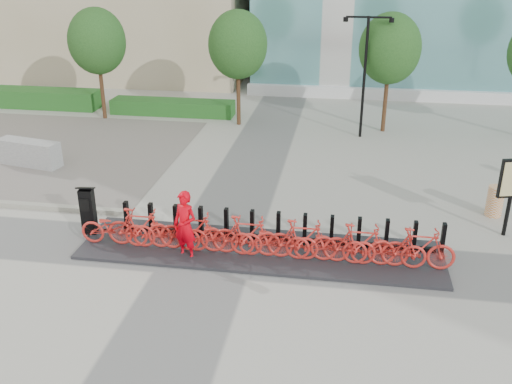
# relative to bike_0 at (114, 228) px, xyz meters

# --- Properties ---
(ground) EXTENTS (120.00, 120.00, 0.00)m
(ground) POSITION_rel_bike_0_xyz_m (2.60, 0.05, -0.57)
(ground) COLOR #9E9C91
(gravel_patch) EXTENTS (14.00, 14.00, 0.00)m
(gravel_patch) POSITION_rel_bike_0_xyz_m (-7.40, 7.05, -0.57)
(gravel_patch) COLOR #70655A
(gravel_patch) RESTS_ON ground
(hedge_a) EXTENTS (10.00, 1.40, 0.90)m
(hedge_a) POSITION_rel_bike_0_xyz_m (-11.40, 13.55, -0.12)
(hedge_a) COLOR #1F681C
(hedge_a) RESTS_ON ground
(hedge_b) EXTENTS (6.00, 1.20, 0.70)m
(hedge_b) POSITION_rel_bike_0_xyz_m (-2.40, 13.25, -0.22)
(hedge_b) COLOR #1F681C
(hedge_b) RESTS_ON ground
(tree_0) EXTENTS (2.60, 2.60, 5.10)m
(tree_0) POSITION_rel_bike_0_xyz_m (-5.40, 12.05, 3.02)
(tree_0) COLOR #4A3319
(tree_0) RESTS_ON ground
(tree_1) EXTENTS (2.60, 2.60, 5.10)m
(tree_1) POSITION_rel_bike_0_xyz_m (1.10, 12.05, 3.02)
(tree_1) COLOR #4A3319
(tree_1) RESTS_ON ground
(tree_2) EXTENTS (2.60, 2.60, 5.10)m
(tree_2) POSITION_rel_bike_0_xyz_m (7.60, 12.05, 3.02)
(tree_2) COLOR #4A3319
(tree_2) RESTS_ON ground
(streetlamp) EXTENTS (2.00, 0.20, 5.00)m
(streetlamp) POSITION_rel_bike_0_xyz_m (6.60, 11.05, 2.56)
(streetlamp) COLOR black
(streetlamp) RESTS_ON ground
(dock_pad) EXTENTS (9.60, 2.40, 0.08)m
(dock_pad) POSITION_rel_bike_0_xyz_m (3.90, 0.35, -0.53)
(dock_pad) COLOR #252529
(dock_pad) RESTS_ON ground
(dock_rail_posts) EXTENTS (8.74, 0.50, 0.85)m
(dock_rail_posts) POSITION_rel_bike_0_xyz_m (4.32, 0.82, -0.07)
(dock_rail_posts) COLOR black
(dock_rail_posts) RESTS_ON dock_pad
(bike_0) EXTENTS (1.87, 0.65, 0.98)m
(bike_0) POSITION_rel_bike_0_xyz_m (0.00, 0.00, 0.00)
(bike_0) COLOR red
(bike_0) RESTS_ON dock_pad
(bike_1) EXTENTS (1.81, 0.51, 1.09)m
(bike_1) POSITION_rel_bike_0_xyz_m (0.72, 0.00, 0.05)
(bike_1) COLOR red
(bike_1) RESTS_ON dock_pad
(bike_2) EXTENTS (1.87, 0.65, 0.98)m
(bike_2) POSITION_rel_bike_0_xyz_m (1.44, 0.00, 0.00)
(bike_2) COLOR red
(bike_2) RESTS_ON dock_pad
(bike_3) EXTENTS (1.81, 0.51, 1.09)m
(bike_3) POSITION_rel_bike_0_xyz_m (2.16, 0.00, 0.05)
(bike_3) COLOR red
(bike_3) RESTS_ON dock_pad
(bike_4) EXTENTS (1.87, 0.65, 0.98)m
(bike_4) POSITION_rel_bike_0_xyz_m (2.88, 0.00, 0.00)
(bike_4) COLOR red
(bike_4) RESTS_ON dock_pad
(bike_5) EXTENTS (1.81, 0.51, 1.09)m
(bike_5) POSITION_rel_bike_0_xyz_m (3.60, 0.00, 0.05)
(bike_5) COLOR red
(bike_5) RESTS_ON dock_pad
(bike_6) EXTENTS (1.87, 0.65, 0.98)m
(bike_6) POSITION_rel_bike_0_xyz_m (4.32, 0.00, 0.00)
(bike_6) COLOR red
(bike_6) RESTS_ON dock_pad
(bike_7) EXTENTS (1.81, 0.51, 1.09)m
(bike_7) POSITION_rel_bike_0_xyz_m (5.04, 0.00, 0.05)
(bike_7) COLOR red
(bike_7) RESTS_ON dock_pad
(bike_8) EXTENTS (1.87, 0.65, 0.98)m
(bike_8) POSITION_rel_bike_0_xyz_m (5.76, 0.00, 0.00)
(bike_8) COLOR red
(bike_8) RESTS_ON dock_pad
(bike_9) EXTENTS (1.81, 0.51, 1.09)m
(bike_9) POSITION_rel_bike_0_xyz_m (6.48, 0.00, 0.05)
(bike_9) COLOR red
(bike_9) RESTS_ON dock_pad
(bike_10) EXTENTS (1.87, 0.65, 0.98)m
(bike_10) POSITION_rel_bike_0_xyz_m (7.20, 0.00, 0.00)
(bike_10) COLOR red
(bike_10) RESTS_ON dock_pad
(bike_11) EXTENTS (1.81, 0.51, 1.09)m
(bike_11) POSITION_rel_bike_0_xyz_m (7.92, 0.00, 0.05)
(bike_11) COLOR red
(bike_11) RESTS_ON dock_pad
(kiosk) EXTENTS (0.48, 0.42, 1.44)m
(kiosk) POSITION_rel_bike_0_xyz_m (-0.96, 0.54, 0.20)
(kiosk) COLOR black
(kiosk) RESTS_ON dock_pad
(worker_red) EXTENTS (0.80, 0.67, 1.86)m
(worker_red) POSITION_rel_bike_0_xyz_m (2.06, -0.28, 0.36)
(worker_red) COLOR #E5000F
(worker_red) RESTS_ON ground
(construction_barrel) EXTENTS (0.61, 0.61, 0.94)m
(construction_barrel) POSITION_rel_bike_0_xyz_m (10.52, 3.69, -0.10)
(construction_barrel) COLOR orange
(construction_barrel) RESTS_ON ground
(jersey_barrier) EXTENTS (2.54, 1.14, 0.95)m
(jersey_barrier) POSITION_rel_bike_0_xyz_m (-5.57, 5.53, -0.10)
(jersey_barrier) COLOR #A5A6A0
(jersey_barrier) RESTS_ON ground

